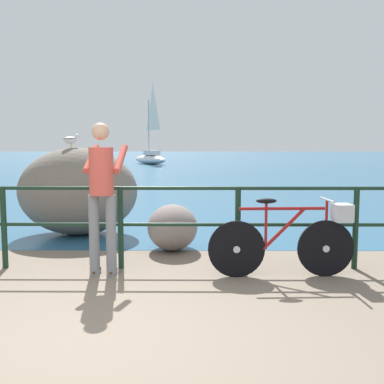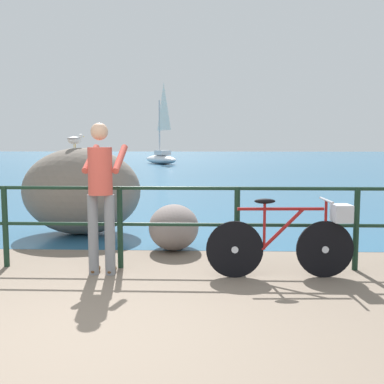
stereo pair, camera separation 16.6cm
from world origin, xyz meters
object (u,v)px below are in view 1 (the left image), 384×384
at_px(breakwater_boulder_main, 78,191).
at_px(sailboat, 150,155).
at_px(breakwater_boulder_right, 173,227).
at_px(seagull, 71,139).
at_px(bicycle, 294,237).
at_px(person_at_railing, 102,191).

height_order(breakwater_boulder_main, sailboat, sailboat).
bearing_deg(breakwater_boulder_right, seagull, 147.22).
height_order(breakwater_boulder_right, sailboat, sailboat).
xyz_separation_m(breakwater_boulder_main, breakwater_boulder_right, (1.66, -1.13, -0.41)).
bearing_deg(sailboat, bicycle, 156.18).
height_order(person_at_railing, breakwater_boulder_right, person_at_railing).
bearing_deg(bicycle, sailboat, 96.26).
relative_size(person_at_railing, breakwater_boulder_right, 1.95).
xyz_separation_m(breakwater_boulder_main, sailboat, (-1.52, 27.57, -0.03)).
bearing_deg(bicycle, breakwater_boulder_right, 135.10).
distance_m(person_at_railing, breakwater_boulder_main, 2.59).
bearing_deg(sailboat, breakwater_boulder_main, 150.52).
xyz_separation_m(bicycle, breakwater_boulder_right, (-1.48, 1.35, -0.13)).
distance_m(person_at_railing, breakwater_boulder_right, 1.63).
height_order(seagull, sailboat, sailboat).
distance_m(breakwater_boulder_main, breakwater_boulder_right, 2.05).
relative_size(person_at_railing, breakwater_boulder_main, 0.88).
xyz_separation_m(breakwater_boulder_right, seagull, (-1.76, 1.13, 1.28)).
bearing_deg(breakwater_boulder_main, sailboat, 93.15).
relative_size(person_at_railing, seagull, 6.03).
height_order(bicycle, breakwater_boulder_right, bicycle).
bearing_deg(sailboat, breakwater_boulder_right, 153.69).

